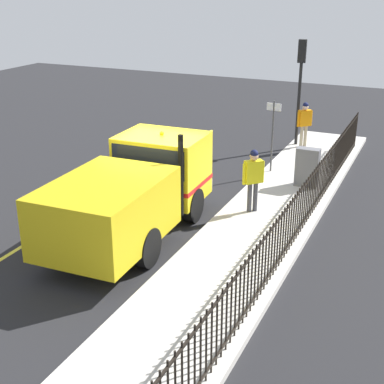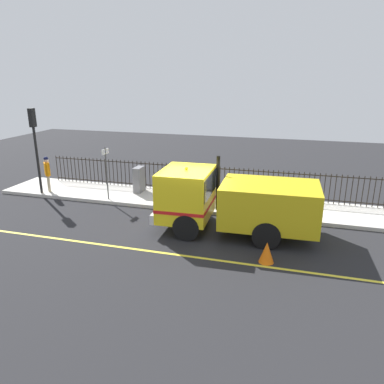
% 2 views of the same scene
% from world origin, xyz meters
% --- Properties ---
extents(ground_plane, '(45.30, 45.30, 0.00)m').
position_xyz_m(ground_plane, '(0.00, 0.00, 0.00)').
color(ground_plane, '#232326').
rests_on(ground_plane, ground).
extents(sidewalk_slab, '(2.66, 20.59, 0.16)m').
position_xyz_m(sidewalk_slab, '(3.00, 0.00, 0.08)').
color(sidewalk_slab, beige).
rests_on(sidewalk_slab, ground).
extents(lane_marking, '(0.12, 18.53, 0.01)m').
position_xyz_m(lane_marking, '(-2.16, 0.00, 0.00)').
color(lane_marking, yellow).
rests_on(lane_marking, ground).
extents(work_truck, '(2.51, 5.90, 2.66)m').
position_xyz_m(work_truck, '(0.13, -1.32, 1.31)').
color(work_truck, yellow).
rests_on(work_truck, ground).
extents(worker_standing, '(0.52, 0.53, 1.81)m').
position_xyz_m(worker_standing, '(2.50, 0.99, 1.27)').
color(worker_standing, yellow).
rests_on(worker_standing, sidewalk_slab).
extents(pedestrian_distant, '(0.51, 0.50, 1.74)m').
position_xyz_m(pedestrian_distant, '(2.24, 7.94, 1.22)').
color(pedestrian_distant, orange).
rests_on(pedestrian_distant, sidewalk_slab).
extents(iron_fence, '(0.04, 17.54, 1.37)m').
position_xyz_m(iron_fence, '(4.10, -0.00, 0.85)').
color(iron_fence, black).
rests_on(iron_fence, sidewalk_slab).
extents(traffic_light_near, '(0.32, 0.25, 4.03)m').
position_xyz_m(traffic_light_near, '(1.91, 8.14, 3.02)').
color(traffic_light_near, black).
rests_on(traffic_light_near, sidewalk_slab).
extents(utility_cabinet, '(0.72, 0.36, 1.23)m').
position_xyz_m(utility_cabinet, '(3.41, 3.65, 0.77)').
color(utility_cabinet, slate).
rests_on(utility_cabinet, sidewalk_slab).
extents(traffic_cone, '(0.48, 0.48, 0.68)m').
position_xyz_m(traffic_cone, '(-1.85, -2.97, 0.34)').
color(traffic_cone, orange).
rests_on(traffic_cone, ground).
extents(street_sign, '(0.50, 0.08, 2.42)m').
position_xyz_m(street_sign, '(1.96, 4.56, 1.66)').
color(street_sign, '#4C4C4C').
rests_on(street_sign, sidewalk_slab).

